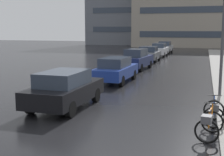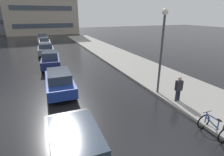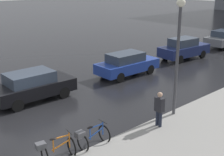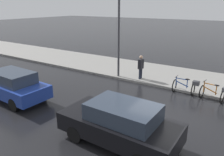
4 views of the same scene
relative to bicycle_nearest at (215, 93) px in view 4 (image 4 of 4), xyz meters
The scene contains 8 objects.
ground_plane 3.65m from the bicycle_nearest, 155.82° to the left, with size 140.00×140.00×0.00m, color black.
sidewalk_kerb 11.80m from the bicycle_nearest, 76.76° to the left, with size 4.80×60.00×0.14m, color gray.
bicycle_nearest is the anchor object (origin of this frame).
bicycle_second 1.53m from the bicycle_nearest, 83.31° to the left, with size 0.77×1.38×0.95m.
car_black 6.22m from the bicycle_nearest, 158.37° to the left, with size 2.00×4.37×1.58m.
car_blue 10.60m from the bicycle_nearest, 121.21° to the left, with size 1.91×4.45×1.56m.
pedestrian 4.79m from the bicycle_nearest, 79.19° to the left, with size 0.41×0.26×1.70m.
streetlamp 6.92m from the bicycle_nearest, 84.80° to the left, with size 0.38×0.38×5.46m.
Camera 4 is at (-8.38, -2.65, 4.80)m, focal length 35.00 mm.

